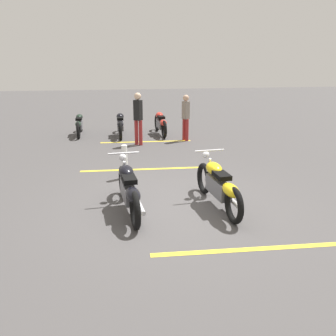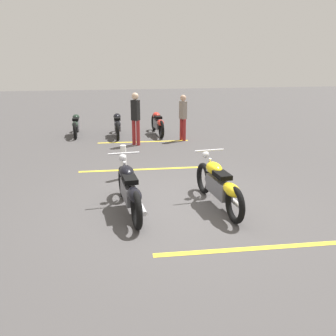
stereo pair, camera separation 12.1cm
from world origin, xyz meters
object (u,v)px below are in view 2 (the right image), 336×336
at_px(motorcycle_bright_foreground, 219,185).
at_px(motorcycle_row_far_left, 158,123).
at_px(motorcycle_row_left, 117,124).
at_px(bystander_near_row, 183,115).
at_px(motorcycle_row_center, 76,125).
at_px(bystander_secondary, 136,116).
at_px(motorcycle_dark_foreground, 129,189).
at_px(bollard_post, 124,162).

height_order(motorcycle_bright_foreground, motorcycle_row_far_left, motorcycle_bright_foreground).
relative_size(motorcycle_row_left, bystander_near_row, 1.37).
distance_m(motorcycle_row_far_left, motorcycle_row_center, 3.12).
height_order(motorcycle_row_center, bystander_secondary, bystander_secondary).
bearing_deg(motorcycle_dark_foreground, bollard_post, -5.65).
bearing_deg(bystander_near_row, motorcycle_row_far_left, 90.61).
xyz_separation_m(motorcycle_bright_foreground, motorcycle_row_far_left, (7.39, -0.04, -0.01)).
bearing_deg(motorcycle_row_far_left, bystander_secondary, 146.54).
relative_size(bystander_near_row, bollard_post, 1.96).
bearing_deg(bollard_post, motorcycle_bright_foreground, -142.60).
bearing_deg(motorcycle_bright_foreground, bystander_near_row, -11.05).
bearing_deg(motorcycle_row_center, motorcycle_bright_foreground, -157.94).
xyz_separation_m(motorcycle_row_left, motorcycle_row_center, (0.46, 1.54, -0.03)).
relative_size(motorcycle_row_left, bollard_post, 2.67).
bearing_deg(motorcycle_row_center, motorcycle_dark_foreground, -169.56).
distance_m(bystander_near_row, bollard_post, 4.69).
height_order(motorcycle_row_far_left, bollard_post, motorcycle_row_far_left).
xyz_separation_m(motorcycle_row_center, bystander_secondary, (-2.05, -2.06, 0.56)).
relative_size(motorcycle_bright_foreground, bystander_near_row, 1.38).
height_order(motorcycle_dark_foreground, motorcycle_row_center, motorcycle_dark_foreground).
bearing_deg(motorcycle_row_center, motorcycle_row_left, -105.95).
distance_m(motorcycle_row_far_left, motorcycle_row_left, 1.55).
bearing_deg(bystander_secondary, bollard_post, -151.00).
xyz_separation_m(motorcycle_dark_foreground, bystander_secondary, (5.67, -0.75, 0.52)).
height_order(motorcycle_row_left, bollard_post, motorcycle_row_left).
xyz_separation_m(motorcycle_row_far_left, bollard_post, (-5.20, 1.72, -0.04)).
distance_m(motorcycle_row_center, bollard_post, 5.79).
xyz_separation_m(motorcycle_dark_foreground, bystander_near_row, (6.08, -2.48, 0.44)).
xyz_separation_m(bystander_near_row, bollard_post, (-3.98, 2.42, -0.49)).
height_order(motorcycle_dark_foreground, bystander_secondary, bystander_secondary).
bearing_deg(bystander_secondary, motorcycle_bright_foreground, -130.33).
relative_size(motorcycle_bright_foreground, motorcycle_dark_foreground, 1.00).
bearing_deg(bystander_secondary, motorcycle_row_left, 58.32).
bearing_deg(bystander_near_row, motorcycle_bright_foreground, -126.52).
xyz_separation_m(motorcycle_dark_foreground, motorcycle_row_far_left, (7.29, -1.77, -0.01)).
bearing_deg(motorcycle_bright_foreground, bollard_post, 33.27).
bearing_deg(bollard_post, motorcycle_row_center, 13.66).
bearing_deg(motorcycle_row_center, bystander_secondary, -134.04).
height_order(motorcycle_bright_foreground, bystander_secondary, bystander_secondary).
bearing_deg(bystander_secondary, motorcycle_row_center, 85.21).
bearing_deg(motorcycle_dark_foreground, bystander_near_row, -26.34).
xyz_separation_m(motorcycle_row_left, bystander_near_row, (-1.18, -2.25, 0.45)).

